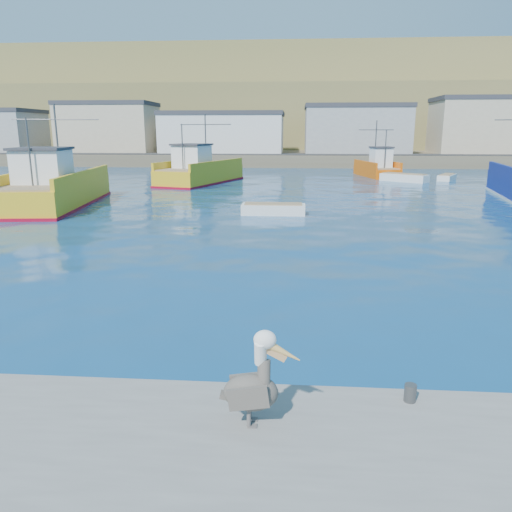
# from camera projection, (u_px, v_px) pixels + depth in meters

# --- Properties ---
(ground) EXTENTS (260.00, 260.00, 0.00)m
(ground) POSITION_uv_depth(u_px,v_px,m) (249.00, 340.00, 11.91)
(ground) COLOR navy
(ground) RESTS_ON ground
(dock_bollards) EXTENTS (36.20, 0.20, 0.30)m
(dock_bollards) POSITION_uv_depth(u_px,v_px,m) (265.00, 387.00, 8.42)
(dock_bollards) COLOR #4C4C4C
(dock_bollards) RESTS_ON dock
(far_shore) EXTENTS (200.00, 81.00, 24.00)m
(far_shore) POSITION_uv_depth(u_px,v_px,m) (292.00, 113.00, 115.32)
(far_shore) COLOR brown
(far_shore) RESTS_ON ground
(trawler_yellow_a) EXTENTS (5.86, 12.99, 6.68)m
(trawler_yellow_a) POSITION_uv_depth(u_px,v_px,m) (54.00, 189.00, 32.91)
(trawler_yellow_a) COLOR gold
(trawler_yellow_a) RESTS_ON ground
(trawler_yellow_b) EXTENTS (7.17, 12.08, 6.53)m
(trawler_yellow_b) POSITION_uv_depth(u_px,v_px,m) (200.00, 172.00, 47.47)
(trawler_yellow_b) COLOR gold
(trawler_yellow_b) RESTS_ON ground
(boat_orange) EXTENTS (4.22, 7.90, 5.97)m
(boat_orange) POSITION_uv_depth(u_px,v_px,m) (378.00, 167.00, 54.30)
(boat_orange) COLOR #DF5808
(boat_orange) RESTS_ON ground
(skiff_left) EXTENTS (4.76, 2.45, 0.99)m
(skiff_left) POSITION_uv_depth(u_px,v_px,m) (3.00, 200.00, 33.62)
(skiff_left) COLOR silver
(skiff_left) RESTS_ON ground
(skiff_mid) EXTENTS (3.77, 1.32, 0.82)m
(skiff_mid) POSITION_uv_depth(u_px,v_px,m) (273.00, 210.00, 29.76)
(skiff_mid) COLOR silver
(skiff_mid) RESTS_ON ground
(skiff_far) EXTENTS (2.69, 3.65, 0.76)m
(skiff_far) POSITION_uv_depth(u_px,v_px,m) (447.00, 178.00, 50.53)
(skiff_far) COLOR silver
(skiff_far) RESTS_ON ground
(skiff_extra) EXTENTS (4.58, 3.98, 0.99)m
(skiff_extra) POSITION_uv_depth(u_px,v_px,m) (404.00, 178.00, 49.14)
(skiff_extra) COLOR silver
(skiff_extra) RESTS_ON ground
(pelican) EXTENTS (1.24, 0.53, 1.53)m
(pelican) POSITION_uv_depth(u_px,v_px,m) (254.00, 385.00, 7.49)
(pelican) COLOR #595451
(pelican) RESTS_ON dock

